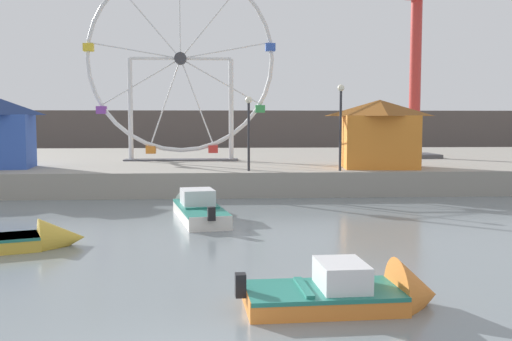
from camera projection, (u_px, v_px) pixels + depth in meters
The scene contains 10 objects.
quay_promenade at pixel (210, 166), 39.09m from camera, with size 110.00×23.83×1.17m, color gray.
distant_town_skyline at pixel (212, 133), 59.09m from camera, with size 140.00×3.00×4.40m, color #564C47.
motorboat_white_red_stripe at pixel (196, 207), 22.57m from camera, with size 2.41×6.15×1.47m.
motorboat_orange_hull at pixel (362, 293), 11.59m from camera, with size 3.96×1.74×1.49m.
ferris_wheel_white_frame at pixel (181, 62), 35.09m from camera, with size 11.04×1.20×11.36m.
drop_tower_red_tower at pixel (416, 32), 37.58m from camera, with size 2.80×2.80×16.59m.
carnival_booth_blue_tent at pixel (1, 132), 29.82m from camera, with size 3.34×3.14×3.42m.
carnival_booth_orange_canopy at pixel (379, 133), 30.04m from camera, with size 4.19×3.75×3.37m.
promenade_lamp_near at pixel (341, 115), 28.19m from camera, with size 0.32×0.32×4.03m.
promenade_lamp_far at pixel (249, 122), 28.13m from camera, with size 0.32×0.32×3.47m.
Camera 1 is at (0.55, -7.64, 3.59)m, focal length 42.50 mm.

